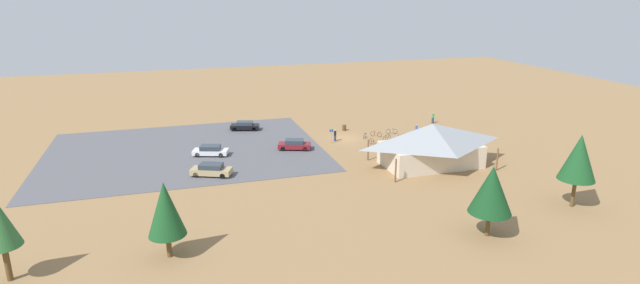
# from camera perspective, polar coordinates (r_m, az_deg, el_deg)

# --- Properties ---
(ground) EXTENTS (160.00, 160.00, 0.00)m
(ground) POSITION_cam_1_polar(r_m,az_deg,el_deg) (75.44, 2.80, 0.37)
(ground) COLOR #937047
(ground) RESTS_ON ground
(parking_lot_asphalt) EXTENTS (36.82, 28.64, 0.05)m
(parking_lot_asphalt) POSITION_cam_1_polar(r_m,az_deg,el_deg) (71.94, -14.97, -0.98)
(parking_lot_asphalt) COLOR #56565B
(parking_lot_asphalt) RESTS_ON ground
(bike_pavilion) EXTENTS (13.91, 8.58, 5.41)m
(bike_pavilion) POSITION_cam_1_polar(r_m,az_deg,el_deg) (64.54, 12.48, -0.05)
(bike_pavilion) COLOR beige
(bike_pavilion) RESTS_ON ground
(trash_bin) EXTENTS (0.60, 0.60, 0.90)m
(trash_bin) POSITION_cam_1_polar(r_m,az_deg,el_deg) (79.81, 2.75, 1.61)
(trash_bin) COLOR brown
(trash_bin) RESTS_ON ground
(lot_sign) EXTENTS (0.56, 0.08, 2.20)m
(lot_sign) POSITION_cam_1_polar(r_m,az_deg,el_deg) (72.71, 1.29, 0.92)
(lot_sign) COLOR #99999E
(lot_sign) RESTS_ON ground
(pine_mideast) EXTENTS (3.60, 3.60, 7.64)m
(pine_mideast) POSITION_cam_1_polar(r_m,az_deg,el_deg) (56.35, 27.20, -1.57)
(pine_mideast) COLOR brown
(pine_mideast) RESTS_ON ground
(pine_west) EXTENTS (3.09, 3.09, 6.58)m
(pine_west) POSITION_cam_1_polar(r_m,az_deg,el_deg) (42.82, -17.05, -7.26)
(pine_west) COLOR brown
(pine_west) RESTS_ON ground
(pine_far_west) EXTENTS (3.80, 3.80, 6.61)m
(pine_far_west) POSITION_cam_1_polar(r_m,az_deg,el_deg) (46.83, 18.80, -5.13)
(pine_far_west) COLOR brown
(pine_far_west) RESTS_ON ground
(bicycle_orange_edge_north) EXTENTS (1.65, 0.50, 0.86)m
(bicycle_orange_edge_north) POSITION_cam_1_polar(r_m,az_deg,el_deg) (74.28, 13.08, -0.02)
(bicycle_orange_edge_north) COLOR black
(bicycle_orange_edge_north) RESTS_ON ground
(bicycle_black_lone_east) EXTENTS (1.65, 0.53, 0.74)m
(bicycle_black_lone_east) POSITION_cam_1_polar(r_m,az_deg,el_deg) (74.05, 16.34, -0.33)
(bicycle_black_lone_east) COLOR black
(bicycle_black_lone_east) RESTS_ON ground
(bicycle_green_mid_cluster) EXTENTS (1.62, 0.80, 0.84)m
(bicycle_green_mid_cluster) POSITION_cam_1_polar(r_m,az_deg,el_deg) (75.03, 7.56, 0.45)
(bicycle_green_mid_cluster) COLOR black
(bicycle_green_mid_cluster) RESTS_ON ground
(bicycle_red_yard_left) EXTENTS (1.40, 1.16, 0.83)m
(bicycle_red_yard_left) POSITION_cam_1_polar(r_m,az_deg,el_deg) (76.90, 6.35, 0.89)
(bicycle_red_yard_left) COLOR black
(bicycle_red_yard_left) RESTS_ON ground
(bicycle_purple_near_sign) EXTENTS (0.48, 1.79, 0.87)m
(bicycle_purple_near_sign) POSITION_cam_1_polar(r_m,az_deg,el_deg) (72.51, 5.94, -0.06)
(bicycle_purple_near_sign) COLOR black
(bicycle_purple_near_sign) RESTS_ON ground
(bicycle_teal_yard_right) EXTENTS (1.32, 1.14, 0.86)m
(bicycle_teal_yard_right) POSITION_cam_1_polar(r_m,az_deg,el_deg) (73.50, 14.92, -0.32)
(bicycle_teal_yard_right) COLOR black
(bicycle_teal_yard_right) RESTS_ON ground
(bicycle_yellow_near_porch) EXTENTS (1.80, 0.59, 0.87)m
(bicycle_yellow_near_porch) POSITION_cam_1_polar(r_m,az_deg,el_deg) (75.80, 9.19, 0.56)
(bicycle_yellow_near_porch) COLOR black
(bicycle_yellow_near_porch) RESTS_ON ground
(bicycle_white_by_bin) EXTENTS (1.01, 1.37, 0.77)m
(bicycle_white_by_bin) POSITION_cam_1_polar(r_m,az_deg,el_deg) (75.81, 5.08, 0.68)
(bicycle_white_by_bin) COLOR black
(bicycle_white_by_bin) RESTS_ON ground
(bicycle_blue_front_row) EXTENTS (0.82, 1.43, 0.75)m
(bicycle_blue_front_row) POSITION_cam_1_polar(r_m,az_deg,el_deg) (75.20, 17.42, -0.17)
(bicycle_blue_front_row) COLOR black
(bicycle_blue_front_row) RESTS_ON ground
(bicycle_silver_yard_center) EXTENTS (1.72, 0.65, 0.80)m
(bicycle_silver_yard_center) POSITION_cam_1_polar(r_m,az_deg,el_deg) (78.69, 8.09, 1.19)
(bicycle_silver_yard_center) COLOR black
(bicycle_silver_yard_center) RESTS_ON ground
(car_tan_back_corner) EXTENTS (5.11, 3.65, 1.49)m
(car_tan_back_corner) POSITION_cam_1_polar(r_m,az_deg,el_deg) (61.36, -12.18, -3.08)
(car_tan_back_corner) COLOR tan
(car_tan_back_corner) RESTS_ON parking_lot_asphalt
(car_white_by_curb) EXTENTS (4.95, 3.25, 1.39)m
(car_white_by_curb) POSITION_cam_1_polar(r_m,az_deg,el_deg) (68.89, -12.26, -0.95)
(car_white_by_curb) COLOR white
(car_white_by_curb) RESTS_ON parking_lot_asphalt
(car_black_mid_lot) EXTENTS (4.76, 2.97, 1.40)m
(car_black_mid_lot) POSITION_cam_1_polar(r_m,az_deg,el_deg) (80.68, -8.49, 1.83)
(car_black_mid_lot) COLOR black
(car_black_mid_lot) RESTS_ON parking_lot_asphalt
(car_maroon_front_row) EXTENTS (4.80, 3.22, 1.42)m
(car_maroon_front_row) POSITION_cam_1_polar(r_m,az_deg,el_deg) (69.99, -2.91, -0.29)
(car_maroon_front_row) COLOR maroon
(car_maroon_front_row) RESTS_ON parking_lot_asphalt
(visitor_by_pavilion) EXTENTS (0.39, 0.40, 1.75)m
(visitor_by_pavilion) POSITION_cam_1_polar(r_m,az_deg,el_deg) (74.02, 1.71, 0.80)
(visitor_by_pavilion) COLOR #2D3347
(visitor_by_pavilion) RESTS_ON ground
(visitor_near_lot) EXTENTS (0.40, 0.39, 1.72)m
(visitor_near_lot) POSITION_cam_1_polar(r_m,az_deg,el_deg) (78.34, 10.82, 1.38)
(visitor_near_lot) COLOR #2D3347
(visitor_near_lot) RESTS_ON ground
(visitor_at_bikes) EXTENTS (0.39, 0.40, 1.85)m
(visitor_at_bikes) POSITION_cam_1_polar(r_m,az_deg,el_deg) (86.19, 12.64, 2.71)
(visitor_at_bikes) COLOR #2D3347
(visitor_at_bikes) RESTS_ON ground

